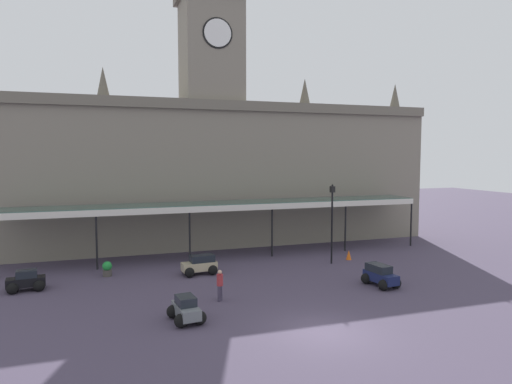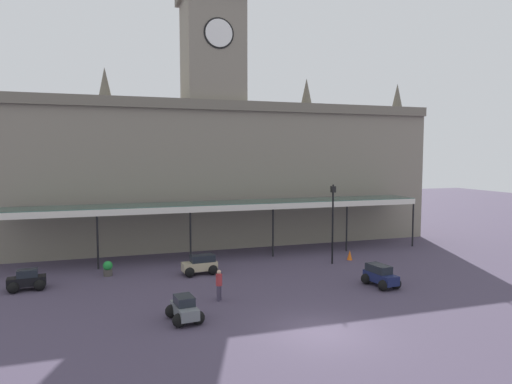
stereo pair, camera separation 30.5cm
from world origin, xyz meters
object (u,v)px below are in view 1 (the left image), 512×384
object	(u,v)px
car_navy_estate	(380,277)
car_black_sedan	(26,282)
car_grey_sedan	(186,311)
victorian_lamppost	(332,215)
car_beige_estate	(200,266)
planter_forecourt_centre	(107,269)
pedestrian_beside_cars	(220,284)
traffic_cone	(349,255)

from	to	relation	value
car_navy_estate	car_black_sedan	bearing A→B (deg)	164.01
car_grey_sedan	victorian_lamppost	bearing A→B (deg)	33.97
car_beige_estate	victorian_lamppost	size ratio (longest dim) A/B	0.41
victorian_lamppost	planter_forecourt_centre	world-z (taller)	victorian_lamppost
car_grey_sedan	car_black_sedan	distance (m)	11.02
car_grey_sedan	planter_forecourt_centre	world-z (taller)	car_grey_sedan
planter_forecourt_centre	car_black_sedan	bearing A→B (deg)	-157.99
car_beige_estate	victorian_lamppost	world-z (taller)	victorian_lamppost
pedestrian_beside_cars	traffic_cone	world-z (taller)	pedestrian_beside_cars
car_navy_estate	traffic_cone	world-z (taller)	car_navy_estate
car_black_sedan	victorian_lamppost	world-z (taller)	victorian_lamppost
car_beige_estate	pedestrian_beside_cars	distance (m)	5.64
car_black_sedan	car_beige_estate	size ratio (longest dim) A/B	0.92
car_beige_estate	traffic_cone	distance (m)	11.36
car_navy_estate	victorian_lamppost	distance (m)	6.61
car_beige_estate	planter_forecourt_centre	distance (m)	5.91
car_black_sedan	traffic_cone	distance (m)	21.53
car_black_sedan	planter_forecourt_centre	xyz separation A→B (m)	(4.44, 1.80, -0.01)
traffic_cone	car_beige_estate	bearing A→B (deg)	-176.96
traffic_cone	planter_forecourt_centre	bearing A→B (deg)	177.11
victorian_lamppost	car_grey_sedan	bearing A→B (deg)	-146.03
car_beige_estate	traffic_cone	bearing A→B (deg)	3.04
car_grey_sedan	traffic_cone	world-z (taller)	car_grey_sedan
car_navy_estate	pedestrian_beside_cars	world-z (taller)	pedestrian_beside_cars
planter_forecourt_centre	car_navy_estate	bearing A→B (deg)	-25.95
car_grey_sedan	car_navy_estate	xyz separation A→B (m)	(11.94, 2.06, 0.06)
car_grey_sedan	planter_forecourt_centre	xyz separation A→B (m)	(-3.41, 9.53, -0.01)
car_black_sedan	car_grey_sedan	bearing A→B (deg)	-44.54
pedestrian_beside_cars	car_grey_sedan	bearing A→B (deg)	-132.64
victorian_lamppost	car_black_sedan	bearing A→B (deg)	-179.24
planter_forecourt_centre	car_beige_estate	bearing A→B (deg)	-14.35
pedestrian_beside_cars	planter_forecourt_centre	distance (m)	9.08
car_black_sedan	car_beige_estate	xyz separation A→B (m)	(10.17, 0.33, 0.06)
traffic_cone	car_black_sedan	bearing A→B (deg)	-177.52
pedestrian_beside_cars	planter_forecourt_centre	world-z (taller)	pedestrian_beside_cars
car_grey_sedan	car_navy_estate	distance (m)	12.12
car_navy_estate	traffic_cone	xyz separation A→B (m)	(1.71, 6.61, -0.20)
car_black_sedan	car_beige_estate	distance (m)	10.18
car_grey_sedan	car_navy_estate	bearing A→B (deg)	9.78
car_navy_estate	planter_forecourt_centre	distance (m)	17.07
car_navy_estate	car_beige_estate	distance (m)	11.35
car_beige_estate	car_grey_sedan	bearing A→B (deg)	-106.00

